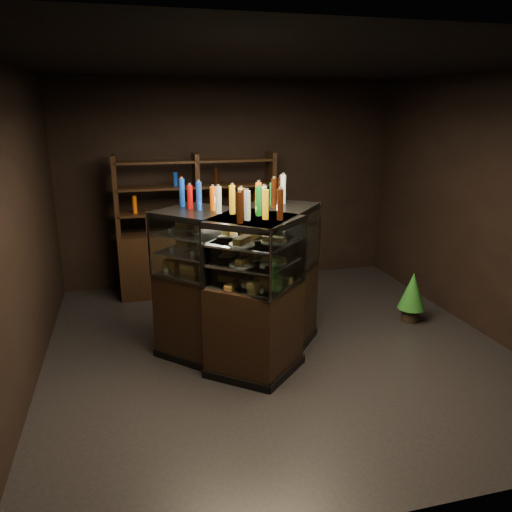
% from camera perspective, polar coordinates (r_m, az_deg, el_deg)
% --- Properties ---
extents(ground, '(5.00, 5.00, 0.00)m').
position_cam_1_polar(ground, '(5.71, 2.41, -10.45)').
color(ground, black).
rests_on(ground, ground).
extents(room_shell, '(5.02, 5.02, 3.01)m').
position_cam_1_polar(room_shell, '(5.13, 2.67, 9.26)').
color(room_shell, black).
rests_on(room_shell, ground).
extents(display_case, '(1.94, 1.61, 1.60)m').
position_cam_1_polar(display_case, '(5.30, -1.09, -6.32)').
color(display_case, black).
rests_on(display_case, ground).
extents(food_display, '(1.45, 1.13, 0.49)m').
position_cam_1_polar(food_display, '(5.07, -1.12, 0.84)').
color(food_display, '#B08B3F').
rests_on(food_display, display_case).
extents(bottles_top, '(1.27, 0.99, 0.30)m').
position_cam_1_polar(bottles_top, '(4.96, -1.18, 6.62)').
color(bottles_top, '#0F38B2').
rests_on(bottles_top, display_case).
extents(potted_conifer, '(0.34, 0.34, 0.72)m').
position_cam_1_polar(potted_conifer, '(6.54, 17.47, -3.74)').
color(potted_conifer, black).
rests_on(potted_conifer, ground).
extents(back_shelving, '(2.23, 0.43, 2.00)m').
position_cam_1_polar(back_shelving, '(7.25, -6.61, 0.55)').
color(back_shelving, black).
rests_on(back_shelving, ground).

